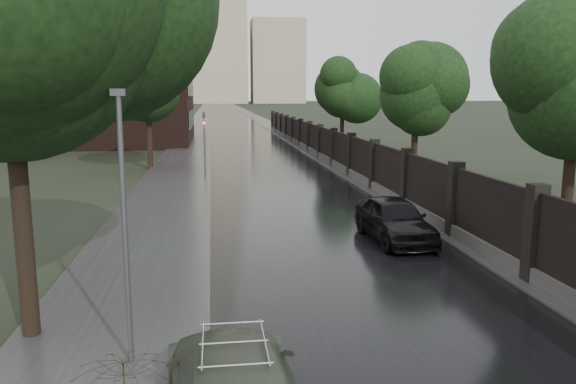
{
  "coord_description": "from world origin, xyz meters",
  "views": [
    {
      "loc": [
        -3.83,
        -8.46,
        5.02
      ],
      "look_at": [
        -1.14,
        11.47,
        1.5
      ],
      "focal_mm": 35.0,
      "sensor_mm": 36.0,
      "label": 1
    }
  ],
  "objects_px": {
    "tree_right_a": "(576,96)",
    "car_right_near": "(394,219)",
    "tree_right_b": "(416,95)",
    "tree_right_c": "(343,95)",
    "traffic_light": "(204,139)",
    "tree_left_far": "(147,91)",
    "tree_left_near": "(5,18)",
    "lamp_post": "(125,229)"
  },
  "relations": [
    {
      "from": "lamp_post",
      "to": "tree_right_c",
      "type": "bearing_deg",
      "value": 71.48
    },
    {
      "from": "tree_left_near",
      "to": "tree_right_c",
      "type": "distance_m",
      "value": 39.99
    },
    {
      "from": "tree_left_far",
      "to": "traffic_light",
      "type": "xyz_separation_m",
      "value": [
        3.7,
        -5.01,
        -2.84
      ]
    },
    {
      "from": "tree_right_c",
      "to": "tree_left_near",
      "type": "bearing_deg",
      "value": -112.2
    },
    {
      "from": "tree_right_b",
      "to": "car_right_near",
      "type": "distance_m",
      "value": 13.95
    },
    {
      "from": "tree_left_far",
      "to": "tree_right_a",
      "type": "xyz_separation_m",
      "value": [
        15.5,
        -22.0,
        -0.29
      ]
    },
    {
      "from": "car_right_near",
      "to": "lamp_post",
      "type": "bearing_deg",
      "value": -135.95
    },
    {
      "from": "tree_right_b",
      "to": "traffic_light",
      "type": "relative_size",
      "value": 1.75
    },
    {
      "from": "tree_right_a",
      "to": "tree_right_c",
      "type": "bearing_deg",
      "value": 90.0
    },
    {
      "from": "lamp_post",
      "to": "car_right_near",
      "type": "relative_size",
      "value": 1.14
    },
    {
      "from": "tree_left_far",
      "to": "tree_right_b",
      "type": "bearing_deg",
      "value": -27.3
    },
    {
      "from": "tree_left_near",
      "to": "tree_left_far",
      "type": "xyz_separation_m",
      "value": [
        -0.4,
        27.0,
        -1.18
      ]
    },
    {
      "from": "tree_left_far",
      "to": "tree_right_c",
      "type": "relative_size",
      "value": 1.05
    },
    {
      "from": "tree_left_near",
      "to": "tree_right_c",
      "type": "xyz_separation_m",
      "value": [
        15.1,
        37.0,
        -1.47
      ]
    },
    {
      "from": "tree_left_near",
      "to": "lamp_post",
      "type": "distance_m",
      "value": 4.6
    },
    {
      "from": "traffic_light",
      "to": "car_right_near",
      "type": "height_order",
      "value": "traffic_light"
    },
    {
      "from": "tree_left_near",
      "to": "tree_left_far",
      "type": "distance_m",
      "value": 27.03
    },
    {
      "from": "tree_left_near",
      "to": "tree_right_b",
      "type": "bearing_deg",
      "value": 51.52
    },
    {
      "from": "tree_right_c",
      "to": "tree_left_far",
      "type": "bearing_deg",
      "value": -147.17
    },
    {
      "from": "traffic_light",
      "to": "tree_left_far",
      "type": "bearing_deg",
      "value": 126.47
    },
    {
      "from": "lamp_post",
      "to": "tree_left_far",
      "type": "bearing_deg",
      "value": 95.21
    },
    {
      "from": "tree_left_near",
      "to": "car_right_near",
      "type": "relative_size",
      "value": 2.04
    },
    {
      "from": "tree_right_c",
      "to": "lamp_post",
      "type": "xyz_separation_m",
      "value": [
        -12.9,
        -38.5,
        -2.28
      ]
    },
    {
      "from": "tree_right_a",
      "to": "car_right_near",
      "type": "bearing_deg",
      "value": 161.45
    },
    {
      "from": "tree_right_a",
      "to": "tree_right_c",
      "type": "height_order",
      "value": "same"
    },
    {
      "from": "car_right_near",
      "to": "tree_right_c",
      "type": "bearing_deg",
      "value": 77.5
    },
    {
      "from": "lamp_post",
      "to": "traffic_light",
      "type": "height_order",
      "value": "lamp_post"
    },
    {
      "from": "traffic_light",
      "to": "tree_left_near",
      "type": "bearing_deg",
      "value": -98.53
    },
    {
      "from": "tree_left_far",
      "to": "tree_right_c",
      "type": "distance_m",
      "value": 18.45
    },
    {
      "from": "tree_left_far",
      "to": "lamp_post",
      "type": "height_order",
      "value": "tree_left_far"
    },
    {
      "from": "tree_right_b",
      "to": "tree_right_c",
      "type": "bearing_deg",
      "value": 90.0
    },
    {
      "from": "car_right_near",
      "to": "tree_left_far",
      "type": "bearing_deg",
      "value": 114.21
    },
    {
      "from": "tree_right_a",
      "to": "car_right_near",
      "type": "distance_m",
      "value": 6.88
    },
    {
      "from": "tree_left_far",
      "to": "lamp_post",
      "type": "distance_m",
      "value": 28.73
    },
    {
      "from": "tree_right_c",
      "to": "car_right_near",
      "type": "distance_m",
      "value": 30.99
    },
    {
      "from": "tree_right_c",
      "to": "car_right_near",
      "type": "xyz_separation_m",
      "value": [
        -5.18,
        -30.26,
        -4.18
      ]
    },
    {
      "from": "tree_right_a",
      "to": "traffic_light",
      "type": "relative_size",
      "value": 1.75
    },
    {
      "from": "tree_right_b",
      "to": "lamp_post",
      "type": "xyz_separation_m",
      "value": [
        -12.9,
        -20.5,
        -2.28
      ]
    },
    {
      "from": "tree_left_near",
      "to": "tree_right_b",
      "type": "relative_size",
      "value": 1.31
    },
    {
      "from": "tree_right_b",
      "to": "lamp_post",
      "type": "height_order",
      "value": "tree_right_b"
    },
    {
      "from": "tree_left_far",
      "to": "tree_right_a",
      "type": "distance_m",
      "value": 26.91
    },
    {
      "from": "tree_right_a",
      "to": "lamp_post",
      "type": "bearing_deg",
      "value": -153.26
    }
  ]
}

